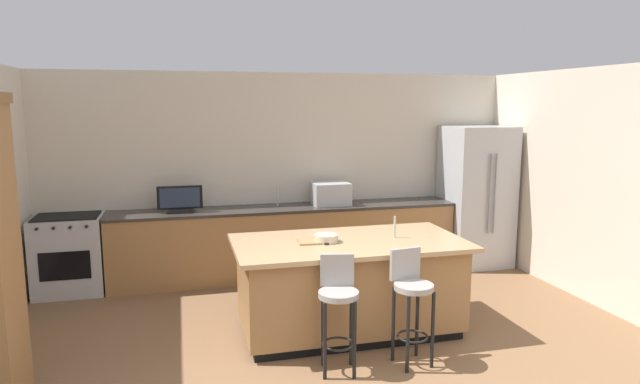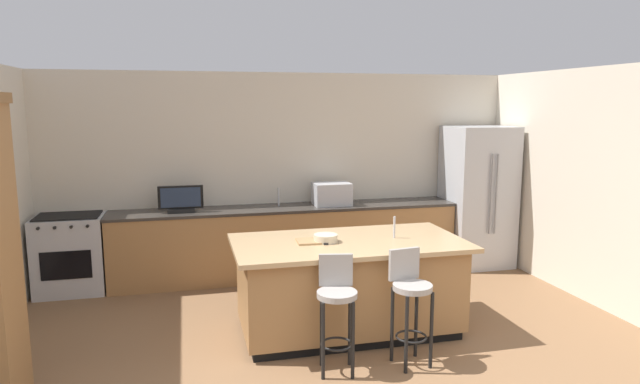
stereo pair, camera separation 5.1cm
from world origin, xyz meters
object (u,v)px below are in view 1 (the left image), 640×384
Objects in this scene: refrigerator at (476,196)px; tv_monitor at (180,200)px; bar_stool_right at (411,296)px; kitchen_island at (349,285)px; bar_stool_left at (338,303)px; range_oven at (69,255)px; cutting_board at (313,241)px; microwave at (331,194)px; fruit_bowl at (326,238)px; tv_remote at (325,242)px.

tv_monitor is at bearing 179.49° from refrigerator.
tv_monitor is 0.54× the size of bar_stool_right.
bar_stool_right is at bearing -68.07° from kitchen_island.
bar_stool_left is at bearing -64.40° from tv_monitor.
cutting_board is at bearing -36.42° from range_oven.
microwave is (-2.09, 0.09, 0.10)m from refrigerator.
cutting_board is (1.24, -1.83, -0.14)m from tv_monitor.
tv_monitor reaches higher than microwave.
bar_stool_right is at bearing 9.09° from bar_stool_left.
tv_monitor is 3.31m from bar_stool_right.
range_oven is 4.09× the size of fruit_bowl.
range_oven is at bearing 146.60° from kitchen_island.
range_oven is 1.75× the size of tv_monitor.
tv_monitor reaches higher than tv_remote.
bar_stool_left is at bearing -88.53° from cutting_board.
bar_stool_right reaches higher than cutting_board.
bar_stool_left is 0.86m from fruit_bowl.
bar_stool_right is at bearing -128.84° from refrigerator.
cutting_board is at bearing 149.67° from tv_remote.
tv_monitor is 3.20× the size of tv_remote.
bar_stool_left is 0.87m from cutting_board.
kitchen_island is 4.71× the size of microwave.
kitchen_island is 0.86m from bar_stool_right.
refrigerator is at bearing 37.94° from tv_remote.
tv_monitor is (-1.94, -0.05, 0.01)m from microwave.
microwave reaches higher than fruit_bowl.
tv_remote reaches higher than kitchen_island.
microwave is at bearing 76.17° from tv_remote.
refrigerator is 6.40× the size of cutting_board.
range_oven reaches higher than kitchen_island.
range_oven is 3.32m from fruit_bowl.
bar_stool_right is (0.65, -0.02, 0.01)m from bar_stool_left.
refrigerator is at bearing 54.27° from bar_stool_left.
microwave is at bearing 0.02° from range_oven.
kitchen_island is 2.04m from microwave.
bar_stool_left is at bearing -104.15° from microwave.
microwave is 2.81m from bar_stool_left.
kitchen_island is 2.38× the size of range_oven.
bar_stool_right is (1.92, -2.66, -0.47)m from tv_monitor.
tv_remote is (0.08, 0.74, 0.34)m from bar_stool_left.
fruit_bowl is at bearing 116.78° from bar_stool_right.
microwave is at bearing 73.25° from fruit_bowl.
tv_remote is at bearing 94.81° from bar_stool_left.
microwave reaches higher than range_oven.
bar_stool_right is at bearing -49.75° from tv_remote.
kitchen_island is 4.16× the size of tv_monitor.
range_oven is at bearing -179.98° from microwave.
fruit_bowl reaches higher than bar_stool_left.
range_oven is 3.12× the size of cutting_board.
fruit_bowl is at bearing -145.56° from refrigerator.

